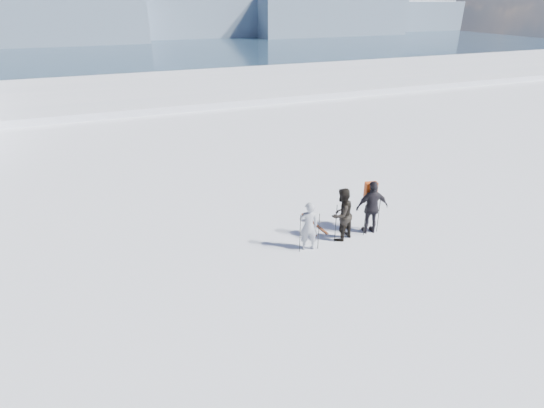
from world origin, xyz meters
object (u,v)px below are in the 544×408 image
(skier_grey, at_px, (308,226))
(skis_loose, at_px, (313,224))
(skier_dark, at_px, (341,214))
(skier_pack, at_px, (372,207))

(skier_grey, height_order, skis_loose, skier_grey)
(skier_grey, distance_m, skier_dark, 1.30)
(skier_pack, bearing_deg, skier_grey, 15.69)
(skier_dark, distance_m, skis_loose, 1.59)
(skier_pack, bearing_deg, skis_loose, -26.39)
(skier_dark, xyz_separation_m, skis_loose, (-0.40, 1.24, -0.90))
(skier_pack, distance_m, skis_loose, 2.21)
(skier_grey, height_order, skier_dark, skier_dark)
(skier_dark, distance_m, skier_pack, 1.19)
(skier_dark, bearing_deg, skis_loose, -93.45)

